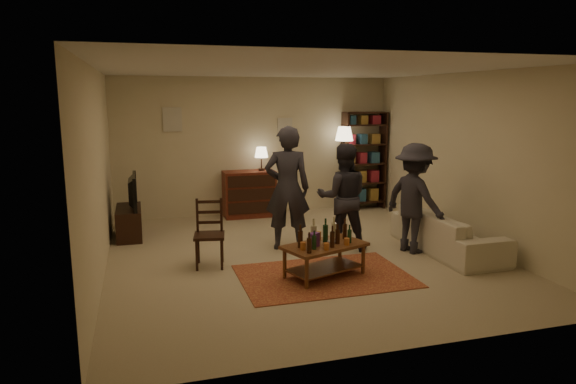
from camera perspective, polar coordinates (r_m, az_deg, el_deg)
name	(u,v)px	position (r m, az deg, el deg)	size (l,w,h in m)	color
floor	(301,256)	(7.66, 1.46, -7.10)	(6.00, 6.00, 0.00)	#C6B793
room_shell	(223,123)	(10.07, -7.26, 7.58)	(6.00, 6.00, 6.00)	beige
rug	(324,276)	(6.84, 4.05, -9.29)	(2.20, 1.50, 0.01)	maroon
coffee_table	(324,248)	(6.71, 4.03, -6.21)	(1.20, 0.91, 0.78)	brown
dining_chair	(209,231)	(7.20, -8.73, -4.26)	(0.48, 0.48, 0.95)	black
tv_stand	(129,215)	(8.97, -17.25, -2.41)	(0.40, 1.00, 1.06)	black
dresser	(250,193)	(10.05, -4.27, -0.06)	(1.00, 0.50, 1.36)	maroon
bookshelf	(364,160)	(10.79, 8.40, 3.58)	(0.90, 0.34, 2.02)	black
floor_lamp	(344,140)	(10.43, 6.25, 5.80)	(0.36, 0.36, 1.73)	black
sofa	(447,232)	(8.16, 17.28, -4.26)	(2.08, 0.81, 0.61)	beige
person_left	(287,188)	(7.81, -0.08, 0.42)	(0.69, 0.45, 1.90)	#29272F
person_right	(343,197)	(7.84, 6.10, -0.58)	(0.79, 0.62, 1.63)	#27262E
person_by_sofa	(415,198)	(7.90, 13.90, -0.69)	(1.07, 0.61, 1.65)	#27262D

